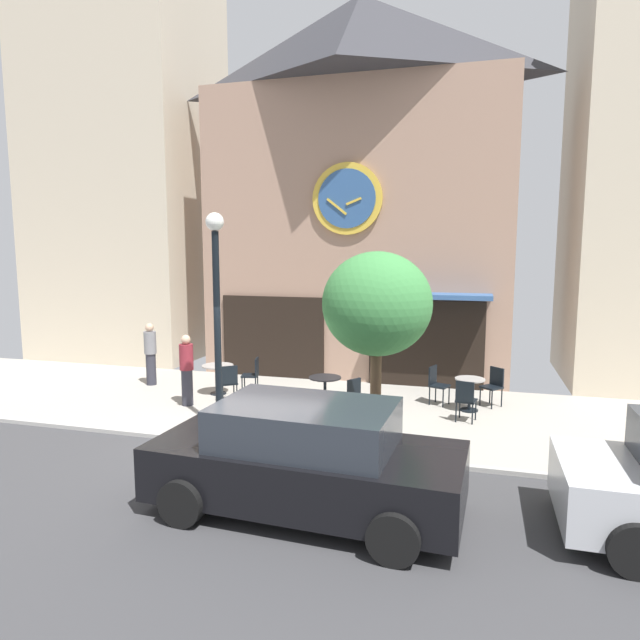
% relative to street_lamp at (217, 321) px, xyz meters
% --- Properties ---
extents(ground_plane, '(27.72, 11.25, 0.13)m').
position_rel_street_lamp_xyz_m(ground_plane, '(0.98, -1.01, -2.23)').
color(ground_plane, '#9E998E').
extents(clock_building, '(8.57, 4.24, 10.62)m').
position_rel_street_lamp_xyz_m(clock_building, '(1.61, 6.04, 3.31)').
color(clock_building, '#9E7A66').
rests_on(clock_building, ground_plane).
extents(neighbor_building_left, '(5.53, 4.45, 13.37)m').
position_rel_street_lamp_xyz_m(neighbor_building_left, '(-6.56, 6.84, 4.48)').
color(neighbor_building_left, beige).
rests_on(neighbor_building_left, ground_plane).
extents(street_lamp, '(0.36, 0.36, 4.35)m').
position_rel_street_lamp_xyz_m(street_lamp, '(0.00, 0.00, 0.00)').
color(street_lamp, black).
rests_on(street_lamp, ground_plane).
extents(street_tree, '(1.95, 1.75, 3.61)m').
position_rel_street_lamp_xyz_m(street_tree, '(3.27, -0.37, 0.45)').
color(street_tree, brown).
rests_on(street_tree, ground_plane).
extents(cafe_table_near_door, '(0.79, 0.79, 0.74)m').
position_rel_street_lamp_xyz_m(cafe_table_near_door, '(-1.21, 2.41, -1.66)').
color(cafe_table_near_door, black).
rests_on(cafe_table_near_door, ground_plane).
extents(cafe_table_center_right, '(0.73, 0.73, 0.76)m').
position_rel_street_lamp_xyz_m(cafe_table_center_right, '(1.74, 1.83, -1.66)').
color(cafe_table_center_right, black).
rests_on(cafe_table_center_right, ground_plane).
extents(cafe_table_leftmost, '(0.67, 0.67, 0.75)m').
position_rel_street_lamp_xyz_m(cafe_table_leftmost, '(4.91, 2.62, -1.69)').
color(cafe_table_leftmost, black).
rests_on(cafe_table_leftmost, ground_plane).
extents(cafe_chair_left_end, '(0.52, 0.52, 0.90)m').
position_rel_street_lamp_xyz_m(cafe_chair_left_end, '(4.15, 2.97, -1.68)').
color(cafe_chair_left_end, black).
rests_on(cafe_chair_left_end, ground_plane).
extents(cafe_chair_mid_row, '(0.56, 0.56, 0.90)m').
position_rel_street_lamp_xyz_m(cafe_chair_mid_row, '(-0.62, 1.80, -1.68)').
color(cafe_chair_mid_row, black).
rests_on(cafe_chair_mid_row, ground_plane).
extents(cafe_chair_near_tree, '(0.48, 0.48, 0.90)m').
position_rel_street_lamp_xyz_m(cafe_chair_near_tree, '(-0.39, 2.74, -1.68)').
color(cafe_chair_near_tree, black).
rests_on(cafe_chair_near_tree, ground_plane).
extents(cafe_chair_corner, '(0.55, 0.55, 0.90)m').
position_rel_street_lamp_xyz_m(cafe_chair_corner, '(2.45, 1.32, -1.68)').
color(cafe_chair_corner, black).
rests_on(cafe_chair_corner, ground_plane).
extents(cafe_chair_curbside, '(0.47, 0.47, 0.90)m').
position_rel_street_lamp_xyz_m(cafe_chair_curbside, '(4.83, 1.74, -1.68)').
color(cafe_chair_curbside, black).
rests_on(cafe_chair_curbside, ground_plane).
extents(cafe_chair_right_end, '(0.56, 0.56, 0.90)m').
position_rel_street_lamp_xyz_m(cafe_chair_right_end, '(5.45, 3.19, -1.68)').
color(cafe_chair_right_end, black).
rests_on(cafe_chair_right_end, ground_plane).
extents(pedestrian_maroon, '(0.40, 0.40, 1.67)m').
position_rel_street_lamp_xyz_m(pedestrian_maroon, '(-1.45, 1.31, -1.35)').
color(pedestrian_maroon, '#2D2D38').
rests_on(pedestrian_maroon, ground_plane).
extents(pedestrian_grey, '(0.45, 0.45, 1.67)m').
position_rel_street_lamp_xyz_m(pedestrian_grey, '(-3.36, 2.80, -1.35)').
color(pedestrian_grey, '#2D2D38').
rests_on(pedestrian_grey, ground_plane).
extents(parked_car_black, '(4.39, 2.20, 1.55)m').
position_rel_street_lamp_xyz_m(parked_car_black, '(2.75, -2.95, -1.45)').
color(parked_car_black, black).
rests_on(parked_car_black, ground_plane).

